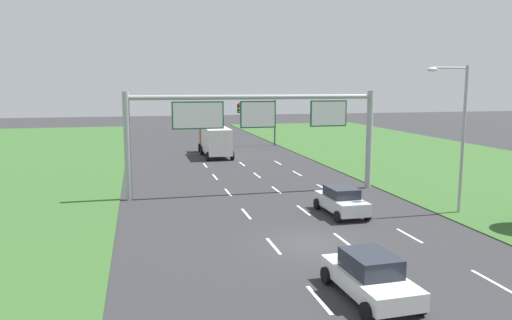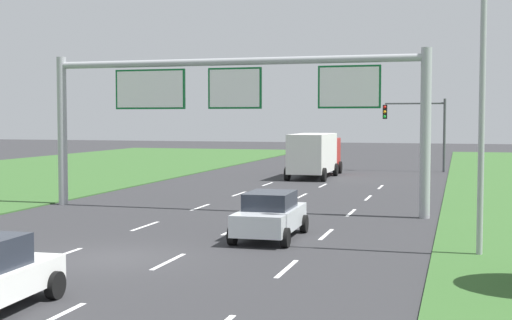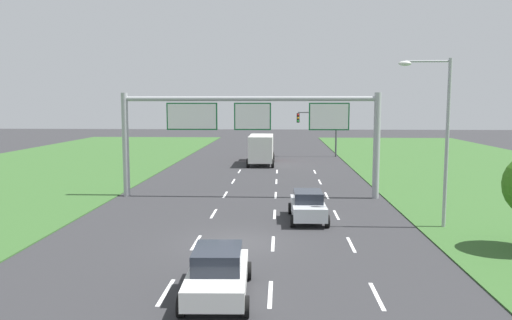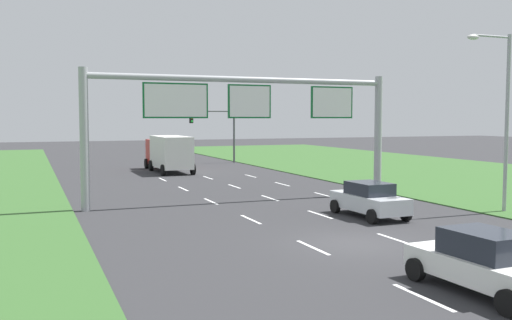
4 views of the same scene
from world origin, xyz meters
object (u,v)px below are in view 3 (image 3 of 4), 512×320
car_near_red (308,205)px  sign_gantry (250,124)px  traffic_light_mast (320,124)px  car_lead_silver (218,272)px  street_lamp (440,128)px  box_truck (261,148)px

car_near_red → sign_gantry: 8.51m
car_near_red → traffic_light_mast: (3.14, 32.72, 3.05)m
car_lead_silver → sign_gantry: (0.01, 17.44, 4.13)m
sign_gantry → street_lamp: bearing=-38.3°
car_lead_silver → box_truck: box_truck is taller
car_near_red → car_lead_silver: 11.43m
sign_gantry → street_lamp: street_lamp is taller
traffic_light_mast → sign_gantry: bearing=-104.3°
car_near_red → box_truck: bearing=96.7°
car_near_red → car_lead_silver: size_ratio=0.97×
box_truck → car_lead_silver: bearing=-90.3°
street_lamp → traffic_light_mast: bearing=95.5°
car_lead_silver → sign_gantry: 17.92m
sign_gantry → street_lamp: (9.94, -7.86, 0.15)m
sign_gantry → traffic_light_mast: size_ratio=3.08×
street_lamp → sign_gantry: bearing=141.7°
traffic_light_mast → street_lamp: (3.30, -34.00, 1.21)m
car_lead_silver → sign_gantry: sign_gantry is taller
car_near_red → street_lamp: size_ratio=0.50×
traffic_light_mast → street_lamp: street_lamp is taller
sign_gantry → street_lamp: size_ratio=2.03×
car_near_red → traffic_light_mast: bearing=83.4°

